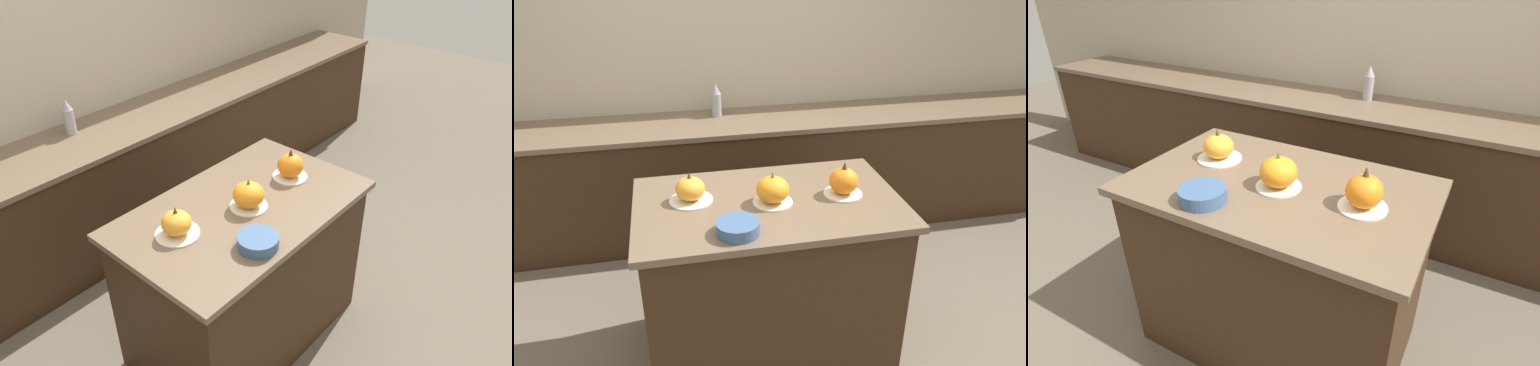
% 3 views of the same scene
% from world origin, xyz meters
% --- Properties ---
extents(ground_plane, '(12.00, 12.00, 0.00)m').
position_xyz_m(ground_plane, '(0.00, 0.00, 0.00)').
color(ground_plane, '#665B4C').
extents(wall_back, '(8.00, 0.06, 2.50)m').
position_xyz_m(wall_back, '(0.00, 1.63, 1.25)').
color(wall_back, '#B2A893').
rests_on(wall_back, ground_plane).
extents(kitchen_island, '(1.29, 0.79, 0.92)m').
position_xyz_m(kitchen_island, '(0.00, 0.00, 0.46)').
color(kitchen_island, '#382314').
rests_on(kitchen_island, ground_plane).
extents(back_counter, '(6.00, 0.60, 0.89)m').
position_xyz_m(back_counter, '(0.00, 1.30, 0.45)').
color(back_counter, '#382314').
rests_on(back_counter, ground_plane).
extents(pumpkin_cake_left, '(0.21, 0.21, 0.16)m').
position_xyz_m(pumpkin_cake_left, '(-0.37, 0.08, 0.97)').
color(pumpkin_cake_left, silver).
rests_on(pumpkin_cake_left, kitchen_island).
extents(pumpkin_cake_center, '(0.19, 0.19, 0.16)m').
position_xyz_m(pumpkin_cake_center, '(0.02, -0.03, 0.98)').
color(pumpkin_cake_center, silver).
rests_on(pumpkin_cake_center, kitchen_island).
extents(pumpkin_cake_right, '(0.19, 0.19, 0.18)m').
position_xyz_m(pumpkin_cake_right, '(0.38, -0.01, 0.98)').
color(pumpkin_cake_right, silver).
rests_on(pumpkin_cake_right, kitchen_island).
extents(bottle_tall, '(0.07, 0.07, 0.24)m').
position_xyz_m(bottle_tall, '(-0.08, 1.43, 1.00)').
color(bottle_tall, '#99999E').
rests_on(bottle_tall, back_counter).
extents(mixing_bowl, '(0.19, 0.19, 0.06)m').
position_xyz_m(mixing_bowl, '(-0.19, -0.26, 0.95)').
color(mixing_bowl, '#3D5B84').
rests_on(mixing_bowl, kitchen_island).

